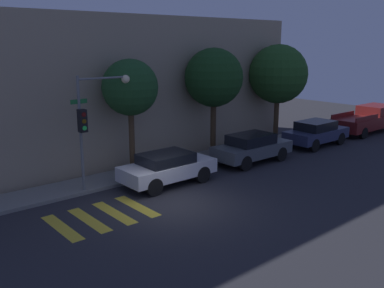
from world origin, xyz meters
TOP-DOWN VIEW (x-y plane):
  - ground_plane at (0.00, 0.00)m, footprint 60.00×60.00m
  - sidewalk at (0.00, 4.16)m, footprint 26.00×1.92m
  - building_row at (0.00, 8.52)m, footprint 26.00×6.00m
  - crosswalk at (-2.65, 0.80)m, footprint 3.43×2.60m
  - traffic_light_pole at (-1.46, 3.37)m, footprint 2.69×0.56m
  - sedan_near_corner at (1.28, 2.10)m, footprint 4.21×1.83m
  - sedan_middle at (6.71, 2.10)m, footprint 4.40×1.81m
  - sedan_far_end at (12.40, 2.10)m, footprint 4.33×1.84m
  - pickup_truck at (18.42, 2.10)m, footprint 5.51×1.99m
  - tree_near_corner at (0.92, 4.33)m, footprint 2.55×2.55m
  - tree_midblock at (6.06, 4.33)m, footprint 3.09×3.09m
  - tree_far_end at (11.37, 4.33)m, footprint 3.53×3.53m

SIDE VIEW (x-z plane):
  - ground_plane at x=0.00m, z-range 0.00..0.00m
  - crosswalk at x=-2.65m, z-range 0.00..0.00m
  - sidewalk at x=0.00m, z-range 0.00..0.14m
  - sedan_near_corner at x=1.28m, z-range 0.06..1.48m
  - sedan_middle at x=6.71m, z-range 0.05..1.56m
  - sedan_far_end at x=12.40m, z-range 0.05..1.56m
  - pickup_truck at x=18.42m, z-range 0.03..1.81m
  - traffic_light_pole at x=-1.46m, z-range 0.89..5.68m
  - building_row at x=0.00m, z-range 0.00..7.37m
  - tree_near_corner at x=0.92m, z-range 1.37..6.73m
  - tree_far_end at x=11.37m, z-range 1.20..7.16m
  - tree_midblock at x=6.06m, z-range 1.33..7.13m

